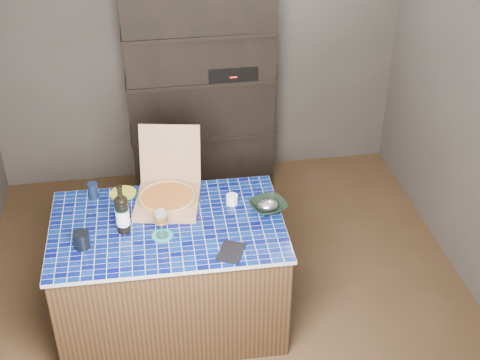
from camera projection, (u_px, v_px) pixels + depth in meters
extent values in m
plane|color=#523523|center=(228.00, 296.00, 4.83)|extent=(3.50, 3.50, 0.00)
plane|color=#4C4642|center=(196.00, 43.00, 5.58)|extent=(3.50, 0.00, 3.50)
cube|color=black|center=(200.00, 92.00, 5.60)|extent=(1.20, 0.40, 1.80)
cube|color=black|center=(230.00, 68.00, 5.46)|extent=(0.40, 0.32, 0.12)
cube|color=#46331B|center=(171.00, 274.00, 4.44)|extent=(1.46, 0.93, 0.78)
cube|color=#040948|center=(167.00, 226.00, 4.22)|extent=(1.49, 0.96, 0.03)
cube|color=#9D6E51|center=(168.00, 202.00, 4.38)|extent=(0.48, 0.48, 0.05)
cube|color=#9D6E51|center=(170.00, 154.00, 4.46)|extent=(0.42, 0.17, 0.40)
cylinder|color=#A57A44|center=(167.00, 198.00, 4.36)|extent=(0.38, 0.38, 0.01)
cylinder|color=#69250B|center=(167.00, 197.00, 4.36)|extent=(0.33, 0.33, 0.01)
torus|color=#A57A44|center=(167.00, 196.00, 4.35)|extent=(0.38, 0.38, 0.02)
cylinder|color=black|center=(123.00, 216.00, 4.09)|extent=(0.08, 0.08, 0.23)
ellipsoid|color=black|center=(121.00, 200.00, 4.03)|extent=(0.08, 0.08, 0.05)
cylinder|color=black|center=(120.00, 193.00, 4.00)|extent=(0.03, 0.03, 0.09)
cylinder|color=white|center=(123.00, 217.00, 4.10)|extent=(0.08, 0.08, 0.11)
cylinder|color=#42ACE1|center=(123.00, 221.00, 4.12)|extent=(0.09, 0.09, 0.01)
cylinder|color=#42ACE1|center=(122.00, 210.00, 4.07)|extent=(0.09, 0.09, 0.01)
cylinder|color=#187D7D|center=(162.00, 236.00, 4.11)|extent=(0.13, 0.13, 0.01)
cylinder|color=white|center=(162.00, 235.00, 4.11)|extent=(0.08, 0.08, 0.01)
cylinder|color=white|center=(162.00, 229.00, 4.08)|extent=(0.01, 0.01, 0.09)
ellipsoid|color=white|center=(161.00, 217.00, 4.03)|extent=(0.09, 0.09, 0.12)
cylinder|color=orange|center=(161.00, 218.00, 4.04)|extent=(0.07, 0.07, 0.06)
cylinder|color=white|center=(161.00, 214.00, 4.02)|extent=(0.08, 0.08, 0.02)
cylinder|color=black|center=(82.00, 240.00, 4.00)|extent=(0.10, 0.10, 0.11)
cube|color=black|center=(231.00, 252.00, 3.97)|extent=(0.20, 0.23, 0.02)
imported|color=black|center=(268.00, 206.00, 4.33)|extent=(0.29, 0.29, 0.06)
ellipsoid|color=silver|center=(268.00, 205.00, 4.32)|extent=(0.14, 0.11, 0.06)
cylinder|color=white|center=(232.00, 199.00, 4.38)|extent=(0.08, 0.08, 0.07)
cylinder|color=black|center=(93.00, 190.00, 4.44)|extent=(0.07, 0.07, 0.11)
cylinder|color=gold|center=(123.00, 193.00, 4.50)|extent=(0.18, 0.18, 0.01)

